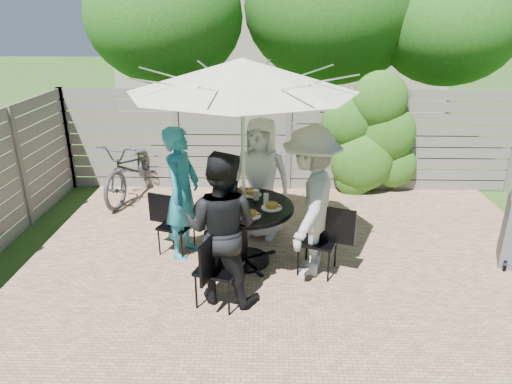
{
  "coord_description": "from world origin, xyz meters",
  "views": [
    {
      "loc": [
        -0.36,
        -4.91,
        3.05
      ],
      "look_at": [
        -0.51,
        0.52,
        0.91
      ],
      "focal_mm": 32.0,
      "sensor_mm": 36.0,
      "label": 1
    }
  ],
  "objects_px": {
    "glass_back": "(242,192)",
    "syrup_jug": "(240,197)",
    "person_back": "(261,179)",
    "person_right": "(310,203)",
    "plate_extra": "(251,214)",
    "chair_right": "(319,253)",
    "chair_front": "(219,283)",
    "person_front": "(221,229)",
    "bicycle": "(134,168)",
    "chair_left": "(176,236)",
    "coffee_cup": "(256,195)",
    "plate_left": "(217,200)",
    "patio_table": "(244,223)",
    "umbrella": "(242,75)",
    "glass_right": "(266,199)",
    "plate_back": "(252,193)",
    "glass_front": "(246,209)",
    "plate_right": "(272,206)",
    "chair_back": "(263,215)",
    "person_left": "(182,194)",
    "plate_front": "(235,215)",
    "glass_left": "(221,201)"
  },
  "relations": [
    {
      "from": "patio_table",
      "to": "umbrella",
      "type": "bearing_deg",
      "value": 0.0
    },
    {
      "from": "chair_left",
      "to": "plate_left",
      "type": "distance_m",
      "value": 0.84
    },
    {
      "from": "umbrella",
      "to": "chair_left",
      "type": "xyz_separation_m",
      "value": [
        -0.94,
        0.23,
        -2.15
      ]
    },
    {
      "from": "glass_back",
      "to": "syrup_jug",
      "type": "bearing_deg",
      "value": -91.84
    },
    {
      "from": "chair_front",
      "to": "umbrella",
      "type": "bearing_deg",
      "value": 3.62
    },
    {
      "from": "plate_left",
      "to": "coffee_cup",
      "type": "distance_m",
      "value": 0.51
    },
    {
      "from": "chair_left",
      "to": "syrup_jug",
      "type": "relative_size",
      "value": 5.16
    },
    {
      "from": "umbrella",
      "to": "plate_extra",
      "type": "bearing_deg",
      "value": -72.96
    },
    {
      "from": "glass_front",
      "to": "syrup_jug",
      "type": "relative_size",
      "value": 0.88
    },
    {
      "from": "plate_front",
      "to": "glass_right",
      "type": "distance_m",
      "value": 0.53
    },
    {
      "from": "umbrella",
      "to": "plate_left",
      "type": "xyz_separation_m",
      "value": [
        -0.35,
        0.09,
        -1.56
      ]
    },
    {
      "from": "glass_right",
      "to": "chair_front",
      "type": "bearing_deg",
      "value": -117.61
    },
    {
      "from": "person_back",
      "to": "syrup_jug",
      "type": "relative_size",
      "value": 10.94
    },
    {
      "from": "person_right",
      "to": "glass_right",
      "type": "relative_size",
      "value": 13.35
    },
    {
      "from": "coffee_cup",
      "to": "plate_left",
      "type": "bearing_deg",
      "value": -168.37
    },
    {
      "from": "chair_front",
      "to": "plate_right",
      "type": "relative_size",
      "value": 3.55
    },
    {
      "from": "bicycle",
      "to": "plate_right",
      "type": "bearing_deg",
      "value": -33.76
    },
    {
      "from": "chair_back",
      "to": "chair_left",
      "type": "relative_size",
      "value": 1.04
    },
    {
      "from": "person_back",
      "to": "chair_right",
      "type": "distance_m",
      "value": 1.41
    },
    {
      "from": "plate_right",
      "to": "plate_extra",
      "type": "bearing_deg",
      "value": -134.89
    },
    {
      "from": "person_left",
      "to": "bicycle",
      "type": "height_order",
      "value": "person_left"
    },
    {
      "from": "person_back",
      "to": "plate_extra",
      "type": "height_order",
      "value": "person_back"
    },
    {
      "from": "patio_table",
      "to": "chair_right",
      "type": "height_order",
      "value": "chair_right"
    },
    {
      "from": "chair_front",
      "to": "person_front",
      "type": "height_order",
      "value": "person_front"
    },
    {
      "from": "person_right",
      "to": "glass_front",
      "type": "bearing_deg",
      "value": -70.3
    },
    {
      "from": "syrup_jug",
      "to": "bicycle",
      "type": "height_order",
      "value": "bicycle"
    },
    {
      "from": "person_right",
      "to": "plate_extra",
      "type": "xyz_separation_m",
      "value": [
        -0.7,
        -0.13,
        -0.1
      ]
    },
    {
      "from": "umbrella",
      "to": "plate_back",
      "type": "bearing_deg",
      "value": 76.07
    },
    {
      "from": "person_front",
      "to": "plate_front",
      "type": "height_order",
      "value": "person_front"
    },
    {
      "from": "umbrella",
      "to": "plate_right",
      "type": "distance_m",
      "value": 1.6
    },
    {
      "from": "plate_right",
      "to": "syrup_jug",
      "type": "relative_size",
      "value": 1.62
    },
    {
      "from": "chair_back",
      "to": "syrup_jug",
      "type": "height_order",
      "value": "syrup_jug"
    },
    {
      "from": "plate_front",
      "to": "glass_left",
      "type": "bearing_deg",
      "value": 121.57
    },
    {
      "from": "chair_left",
      "to": "coffee_cup",
      "type": "distance_m",
      "value": 1.25
    },
    {
      "from": "plate_back",
      "to": "bicycle",
      "type": "relative_size",
      "value": 0.13
    },
    {
      "from": "patio_table",
      "to": "glass_right",
      "type": "relative_size",
      "value": 10.71
    },
    {
      "from": "person_back",
      "to": "plate_back",
      "type": "height_order",
      "value": "person_back"
    },
    {
      "from": "chair_right",
      "to": "person_right",
      "type": "relative_size",
      "value": 0.49
    },
    {
      "from": "person_right",
      "to": "syrup_jug",
      "type": "height_order",
      "value": "person_right"
    },
    {
      "from": "umbrella",
      "to": "person_right",
      "type": "xyz_separation_m",
      "value": [
        0.81,
        -0.2,
        -1.46
      ]
    },
    {
      "from": "plate_extra",
      "to": "glass_front",
      "type": "height_order",
      "value": "glass_front"
    },
    {
      "from": "chair_left",
      "to": "coffee_cup",
      "type": "height_order",
      "value": "coffee_cup"
    },
    {
      "from": "chair_right",
      "to": "glass_back",
      "type": "height_order",
      "value": "glass_back"
    },
    {
      "from": "plate_back",
      "to": "glass_front",
      "type": "height_order",
      "value": "glass_front"
    },
    {
      "from": "person_back",
      "to": "plate_left",
      "type": "xyz_separation_m",
      "value": [
        -0.55,
        -0.72,
        -0.04
      ]
    },
    {
      "from": "chair_left",
      "to": "chair_right",
      "type": "bearing_deg",
      "value": 5.27
    },
    {
      "from": "chair_front",
      "to": "syrup_jug",
      "type": "xyz_separation_m",
      "value": [
        0.19,
        1.0,
        0.61
      ]
    },
    {
      "from": "umbrella",
      "to": "coffee_cup",
      "type": "relative_size",
      "value": 26.93
    },
    {
      "from": "person_right",
      "to": "syrup_jug",
      "type": "distance_m",
      "value": 0.89
    },
    {
      "from": "chair_back",
      "to": "chair_front",
      "type": "relative_size",
      "value": 0.93
    }
  ]
}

